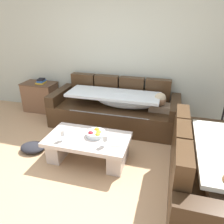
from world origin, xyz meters
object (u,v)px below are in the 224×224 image
object	(u,v)px
fruit_bowl	(96,134)
wine_glass_near_left	(63,133)
coffee_table	(88,146)
open_magazine	(110,142)
crumpled_garment	(33,147)
couch_near_window	(210,173)
book_stack_on_cabinet	(41,81)
couch_along_wall	(116,109)
wine_glass_near_right	(105,139)
side_cabinet	(41,97)

from	to	relation	value
fruit_bowl	wine_glass_near_left	world-z (taller)	wine_glass_near_left
coffee_table	open_magazine	bearing A→B (deg)	-6.16
coffee_table	wine_glass_near_left	bearing A→B (deg)	-151.61
coffee_table	crumpled_garment	distance (m)	0.96
couch_near_window	book_stack_on_cabinet	xyz separation A→B (m)	(-3.25, 1.73, 0.35)
book_stack_on_cabinet	open_magazine	bearing A→B (deg)	-36.74
couch_near_window	open_magazine	distance (m)	1.30
couch_along_wall	open_magazine	size ratio (longest dim) A/B	8.63
wine_glass_near_right	open_magazine	world-z (taller)	wine_glass_near_right
fruit_bowl	crumpled_garment	world-z (taller)	fruit_bowl
couch_near_window	wine_glass_near_right	world-z (taller)	couch_near_window
book_stack_on_cabinet	coffee_table	bearing A→B (deg)	-41.53
coffee_table	book_stack_on_cabinet	world-z (taller)	book_stack_on_cabinet
couch_near_window	open_magazine	world-z (taller)	couch_near_window
wine_glass_near_left	open_magazine	bearing A→B (deg)	10.90
couch_along_wall	book_stack_on_cabinet	world-z (taller)	couch_along_wall
fruit_bowl	couch_along_wall	bearing A→B (deg)	89.26
wine_glass_near_left	fruit_bowl	bearing A→B (deg)	29.82
couch_near_window	side_cabinet	distance (m)	3.74
book_stack_on_cabinet	crumpled_garment	size ratio (longest dim) A/B	0.59
wine_glass_near_left	crumpled_garment	bearing A→B (deg)	168.28
fruit_bowl	coffee_table	bearing A→B (deg)	-146.12
couch_near_window	crumpled_garment	world-z (taller)	couch_near_window
open_magazine	wine_glass_near_right	bearing A→B (deg)	-125.46
open_magazine	couch_along_wall	bearing A→B (deg)	88.03
fruit_bowl	book_stack_on_cabinet	distance (m)	2.22
couch_along_wall	wine_glass_near_left	xyz separation A→B (m)	(-0.42, -1.37, 0.17)
crumpled_garment	wine_glass_near_right	bearing A→B (deg)	-5.16
wine_glass_near_right	book_stack_on_cabinet	world-z (taller)	book_stack_on_cabinet
coffee_table	wine_glass_near_left	world-z (taller)	wine_glass_near_left
couch_near_window	open_magazine	xyz separation A→B (m)	(-1.28, 0.25, 0.05)
couch_near_window	side_cabinet	world-z (taller)	couch_near_window
fruit_bowl	couch_near_window	bearing A→B (deg)	-13.27
wine_glass_near_left	couch_along_wall	bearing A→B (deg)	72.92
wine_glass_near_right	crumpled_garment	distance (m)	1.33
couch_near_window	fruit_bowl	bearing A→B (deg)	76.73
couch_near_window	couch_along_wall	bearing A→B (deg)	45.24
couch_along_wall	couch_near_window	distance (m)	2.13
couch_near_window	book_stack_on_cabinet	distance (m)	3.70
couch_near_window	crumpled_garment	size ratio (longest dim) A/B	4.47
couch_near_window	book_stack_on_cabinet	size ratio (longest dim) A/B	7.62
crumpled_garment	wine_glass_near_left	bearing A→B (deg)	-11.72
coffee_table	wine_glass_near_left	size ratio (longest dim) A/B	7.23
couch_along_wall	wine_glass_near_left	bearing A→B (deg)	-107.08
wine_glass_near_left	open_magazine	size ratio (longest dim) A/B	0.59
coffee_table	open_magazine	xyz separation A→B (m)	(0.35, -0.04, 0.15)
couch_near_window	crumpled_garment	distance (m)	2.60
coffee_table	wine_glass_near_right	xyz separation A→B (m)	(0.31, -0.15, 0.26)
wine_glass_near_right	crumpled_garment	bearing A→B (deg)	174.84
side_cabinet	wine_glass_near_left	bearing A→B (deg)	-49.13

